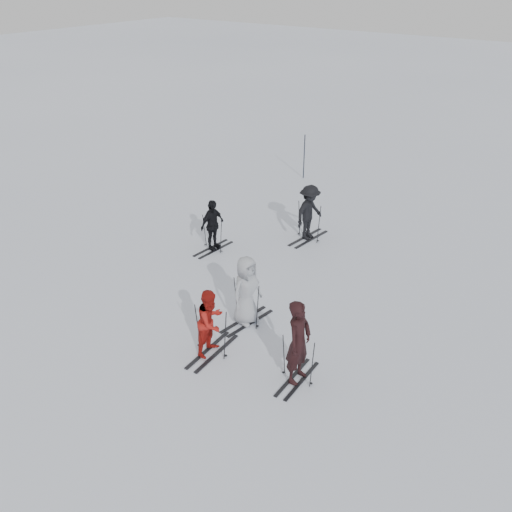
{
  "coord_description": "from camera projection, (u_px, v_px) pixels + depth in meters",
  "views": [
    {
      "loc": [
        8.05,
        -10.07,
        8.16
      ],
      "look_at": [
        0.0,
        1.0,
        1.0
      ],
      "focal_mm": 40.0,
      "sensor_mm": 36.0,
      "label": 1
    }
  ],
  "objects": [
    {
      "name": "ground",
      "position": [
        234.0,
        303.0,
        15.2
      ],
      "size": [
        120.0,
        120.0,
        0.0
      ],
      "primitive_type": "plane",
      "color": "silver",
      "rests_on": "ground"
    },
    {
      "name": "skier_near_dark",
      "position": [
        299.0,
        343.0,
        12.0
      ],
      "size": [
        0.51,
        0.74,
        1.95
      ],
      "primitive_type": "imported",
      "rotation": [
        0.0,
        0.0,
        1.64
      ],
      "color": "black",
      "rests_on": "ground"
    },
    {
      "name": "skier_red",
      "position": [
        211.0,
        323.0,
        12.94
      ],
      "size": [
        0.68,
        0.84,
        1.63
      ],
      "primitive_type": "imported",
      "rotation": [
        0.0,
        0.0,
        1.65
      ],
      "color": "#A21812",
      "rests_on": "ground"
    },
    {
      "name": "skier_grey",
      "position": [
        246.0,
        291.0,
        14.0
      ],
      "size": [
        0.68,
        0.94,
        1.8
      ],
      "primitive_type": "imported",
      "rotation": [
        0.0,
        0.0,
        1.45
      ],
      "color": "#A0A3A9",
      "rests_on": "ground"
    },
    {
      "name": "skier_uphill_left",
      "position": [
        212.0,
        226.0,
        17.64
      ],
      "size": [
        0.46,
        0.98,
        1.63
      ],
      "primitive_type": "imported",
      "rotation": [
        0.0,
        0.0,
        1.51
      ],
      "color": "black",
      "rests_on": "ground"
    },
    {
      "name": "skier_uphill_far",
      "position": [
        309.0,
        213.0,
        18.28
      ],
      "size": [
        0.78,
        1.23,
        1.82
      ],
      "primitive_type": "imported",
      "rotation": [
        0.0,
        0.0,
        1.48
      ],
      "color": "black",
      "rests_on": "ground"
    },
    {
      "name": "skis_near_dark",
      "position": [
        298.0,
        359.0,
        12.19
      ],
      "size": [
        1.59,
        0.91,
        1.12
      ],
      "primitive_type": null,
      "rotation": [
        0.0,
        0.0,
        1.64
      ],
      "color": "black",
      "rests_on": "ground"
    },
    {
      "name": "skis_red",
      "position": [
        211.0,
        330.0,
        13.02
      ],
      "size": [
        1.79,
        1.04,
        1.26
      ],
      "primitive_type": null,
      "rotation": [
        0.0,
        0.0,
        1.65
      ],
      "color": "black",
      "rests_on": "ground"
    },
    {
      "name": "skis_grey",
      "position": [
        247.0,
        301.0,
        14.14
      ],
      "size": [
        1.76,
        1.08,
        1.21
      ],
      "primitive_type": null,
      "rotation": [
        0.0,
        0.0,
        1.45
      ],
      "color": "black",
      "rests_on": "ground"
    },
    {
      "name": "skis_uphill_left",
      "position": [
        213.0,
        233.0,
        17.75
      ],
      "size": [
        1.63,
        0.93,
        1.15
      ],
      "primitive_type": null,
      "rotation": [
        0.0,
        0.0,
        1.51
      ],
      "color": "black",
      "rests_on": "ground"
    },
    {
      "name": "skis_uphill_far",
      "position": [
        309.0,
        221.0,
        18.4
      ],
      "size": [
        1.85,
        1.1,
        1.29
      ],
      "primitive_type": null,
      "rotation": [
        0.0,
        0.0,
        1.48
      ],
      "color": "black",
      "rests_on": "ground"
    },
    {
      "name": "piste_marker",
      "position": [
        304.0,
        157.0,
        23.46
      ],
      "size": [
        0.04,
        0.04,
        1.83
      ],
      "primitive_type": "cylinder",
      "rotation": [
        0.0,
        0.0,
        0.03
      ],
      "color": "black",
      "rests_on": "ground"
    }
  ]
}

